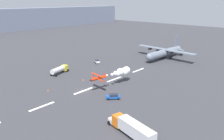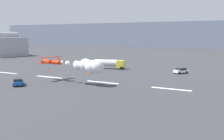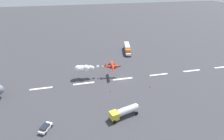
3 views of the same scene
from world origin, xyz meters
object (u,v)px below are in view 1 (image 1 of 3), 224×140
object	(u,v)px
cargo_transport_plane	(164,53)
traffic_cone_near	(48,90)
semi_truck_orange	(132,128)
airport_staff_sedan	(97,61)
fuel_tanker_truck	(60,69)
followme_car_yellow	(113,96)
traffic_cone_far	(83,80)
stunt_biplane_red	(121,72)

from	to	relation	value
cargo_transport_plane	traffic_cone_near	distance (m)	64.10
semi_truck_orange	airport_staff_sedan	world-z (taller)	semi_truck_orange
cargo_transport_plane	traffic_cone_near	bearing A→B (deg)	174.08
fuel_tanker_truck	followme_car_yellow	xyz separation A→B (m)	(-4.11, -32.84, -0.93)
cargo_transport_plane	traffic_cone_far	distance (m)	49.47
stunt_biplane_red	fuel_tanker_truck	size ratio (longest dim) A/B	2.00
cargo_transport_plane	followme_car_yellow	size ratio (longest dim) A/B	7.62
stunt_biplane_red	traffic_cone_far	world-z (taller)	stunt_biplane_red
stunt_biplane_red	airport_staff_sedan	xyz separation A→B (m)	(13.64, 26.11, -3.33)
stunt_biplane_red	fuel_tanker_truck	xyz separation A→B (m)	(-8.08, 25.67, -2.40)
semi_truck_orange	followme_car_yellow	world-z (taller)	semi_truck_orange
followme_car_yellow	traffic_cone_far	bearing A→B (deg)	75.81
semi_truck_orange	traffic_cone_near	xyz separation A→B (m)	(2.54, 36.40, -1.74)
followme_car_yellow	traffic_cone_far	xyz separation A→B (m)	(4.89, 19.32, -0.44)
traffic_cone_far	cargo_transport_plane	bearing A→B (deg)	-6.78
fuel_tanker_truck	traffic_cone_far	distance (m)	13.61
cargo_transport_plane	airport_staff_sedan	bearing A→B (deg)	144.85
cargo_transport_plane	stunt_biplane_red	distance (m)	42.22
airport_staff_sedan	stunt_biplane_red	bearing A→B (deg)	-117.58
semi_truck_orange	airport_staff_sedan	bearing A→B (deg)	52.44
stunt_biplane_red	traffic_cone_near	size ratio (longest dim) A/B	24.52
cargo_transport_plane	traffic_cone_far	xyz separation A→B (m)	(-49.04, 5.83, -2.85)
stunt_biplane_red	airport_staff_sedan	world-z (taller)	stunt_biplane_red
stunt_biplane_red	semi_truck_orange	world-z (taller)	stunt_biplane_red
traffic_cone_near	fuel_tanker_truck	bearing A→B (deg)	42.56
airport_staff_sedan	traffic_cone_near	world-z (taller)	airport_staff_sedan
stunt_biplane_red	cargo_transport_plane	bearing A→B (deg)	8.61
followme_car_yellow	traffic_cone_near	distance (m)	22.34
semi_truck_orange	traffic_cone_near	size ratio (longest dim) A/B	18.69
semi_truck_orange	fuel_tanker_truck	size ratio (longest dim) A/B	1.53
traffic_cone_far	stunt_biplane_red	bearing A→B (deg)	-58.99
traffic_cone_near	traffic_cone_far	size ratio (longest dim) A/B	1.00
airport_staff_sedan	traffic_cone_near	bearing A→B (deg)	-159.67
followme_car_yellow	cargo_transport_plane	bearing A→B (deg)	14.04
semi_truck_orange	fuel_tanker_truck	world-z (taller)	semi_truck_orange
stunt_biplane_red	traffic_cone_near	distance (m)	25.76
cargo_transport_plane	airport_staff_sedan	xyz separation A→B (m)	(-28.10, 19.79, -2.42)
cargo_transport_plane	stunt_biplane_red	bearing A→B (deg)	-171.39
cargo_transport_plane	traffic_cone_far	bearing A→B (deg)	173.22
airport_staff_sedan	traffic_cone_far	xyz separation A→B (m)	(-20.94, -13.96, -0.44)
cargo_transport_plane	stunt_biplane_red	world-z (taller)	cargo_transport_plane
semi_truck_orange	traffic_cone_far	bearing A→B (deg)	64.24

